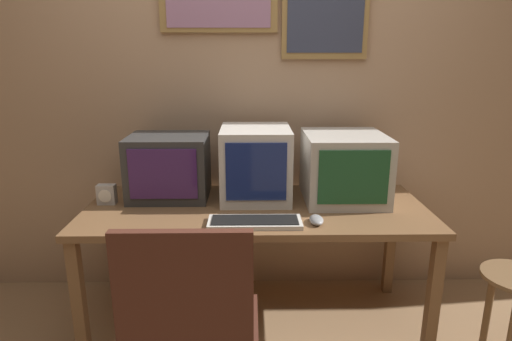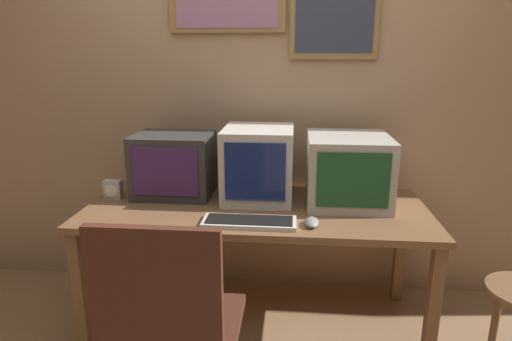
{
  "view_description": "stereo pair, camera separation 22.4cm",
  "coord_description": "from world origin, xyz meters",
  "px_view_note": "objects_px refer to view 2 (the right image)",
  "views": [
    {
      "loc": [
        -0.03,
        -1.29,
        1.52
      ],
      "look_at": [
        0.0,
        0.87,
        0.92
      ],
      "focal_mm": 30.0,
      "sensor_mm": 36.0,
      "label": 1
    },
    {
      "loc": [
        0.19,
        -1.28,
        1.52
      ],
      "look_at": [
        0.0,
        0.87,
        0.92
      ],
      "focal_mm": 30.0,
      "sensor_mm": 36.0,
      "label": 2
    }
  ],
  "objects_px": {
    "keyboard_main": "(249,222)",
    "monitor_left": "(174,165)",
    "monitor_center": "(259,163)",
    "monitor_right": "(348,169)",
    "desk_clock": "(113,190)",
    "mouse_near_keyboard": "(312,222)"
  },
  "relations": [
    {
      "from": "keyboard_main",
      "to": "desk_clock",
      "type": "bearing_deg",
      "value": 159.36
    },
    {
      "from": "monitor_center",
      "to": "desk_clock",
      "type": "distance_m",
      "value": 0.83
    },
    {
      "from": "monitor_left",
      "to": "monitor_center",
      "type": "xyz_separation_m",
      "value": [
        0.49,
        -0.02,
        0.02
      ]
    },
    {
      "from": "monitor_left",
      "to": "keyboard_main",
      "type": "height_order",
      "value": "monitor_left"
    },
    {
      "from": "monitor_right",
      "to": "mouse_near_keyboard",
      "type": "height_order",
      "value": "monitor_right"
    },
    {
      "from": "monitor_left",
      "to": "desk_clock",
      "type": "distance_m",
      "value": 0.37
    },
    {
      "from": "monitor_center",
      "to": "keyboard_main",
      "type": "relative_size",
      "value": 0.95
    },
    {
      "from": "monitor_center",
      "to": "monitor_left",
      "type": "bearing_deg",
      "value": 177.74
    },
    {
      "from": "monitor_center",
      "to": "monitor_right",
      "type": "distance_m",
      "value": 0.49
    },
    {
      "from": "keyboard_main",
      "to": "desk_clock",
      "type": "distance_m",
      "value": 0.86
    },
    {
      "from": "mouse_near_keyboard",
      "to": "desk_clock",
      "type": "height_order",
      "value": "desk_clock"
    },
    {
      "from": "desk_clock",
      "to": "mouse_near_keyboard",
      "type": "bearing_deg",
      "value": -14.91
    },
    {
      "from": "monitor_left",
      "to": "monitor_center",
      "type": "distance_m",
      "value": 0.49
    },
    {
      "from": "monitor_left",
      "to": "monitor_right",
      "type": "bearing_deg",
      "value": -2.83
    },
    {
      "from": "keyboard_main",
      "to": "monitor_right",
      "type": "bearing_deg",
      "value": 36.75
    },
    {
      "from": "monitor_left",
      "to": "desk_clock",
      "type": "relative_size",
      "value": 4.03
    },
    {
      "from": "monitor_right",
      "to": "desk_clock",
      "type": "relative_size",
      "value": 4.35
    },
    {
      "from": "monitor_left",
      "to": "desk_clock",
      "type": "xyz_separation_m",
      "value": [
        -0.32,
        -0.12,
        -0.12
      ]
    },
    {
      "from": "monitor_right",
      "to": "desk_clock",
      "type": "height_order",
      "value": "monitor_right"
    },
    {
      "from": "keyboard_main",
      "to": "mouse_near_keyboard",
      "type": "bearing_deg",
      "value": 1.8
    },
    {
      "from": "monitor_center",
      "to": "mouse_near_keyboard",
      "type": "distance_m",
      "value": 0.52
    },
    {
      "from": "keyboard_main",
      "to": "monitor_left",
      "type": "bearing_deg",
      "value": 138.74
    }
  ]
}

